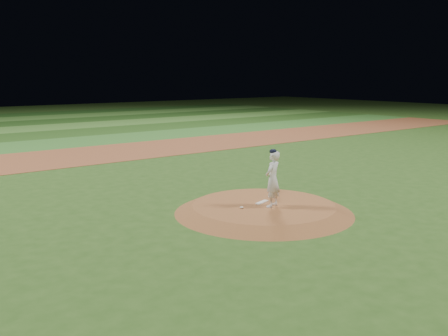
# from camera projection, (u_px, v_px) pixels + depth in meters

# --- Properties ---
(ground) EXTENTS (120.00, 120.00, 0.00)m
(ground) POSITION_uv_depth(u_px,v_px,m) (264.00, 212.00, 15.41)
(ground) COLOR #2B511A
(ground) RESTS_ON ground
(infield_dirt_band) EXTENTS (70.00, 6.00, 0.02)m
(infield_dirt_band) POSITION_uv_depth(u_px,v_px,m) (85.00, 155.00, 26.30)
(infield_dirt_band) COLOR brown
(infield_dirt_band) RESTS_ON ground
(outfield_stripe_0) EXTENTS (70.00, 5.00, 0.02)m
(outfield_stripe_0) POSITION_uv_depth(u_px,v_px,m) (50.00, 144.00, 30.57)
(outfield_stripe_0) COLOR #336F28
(outfield_stripe_0) RESTS_ON ground
(outfield_stripe_1) EXTENTS (70.00, 5.00, 0.02)m
(outfield_stripe_1) POSITION_uv_depth(u_px,v_px,m) (25.00, 136.00, 34.46)
(outfield_stripe_1) COLOR #244C18
(outfield_stripe_1) RESTS_ON ground
(outfield_stripe_2) EXTENTS (70.00, 5.00, 0.02)m
(outfield_stripe_2) POSITION_uv_depth(u_px,v_px,m) (6.00, 130.00, 38.35)
(outfield_stripe_2) COLOR #40772B
(outfield_stripe_2) RESTS_ON ground
(pitchers_mound) EXTENTS (5.50, 5.50, 0.25)m
(pitchers_mound) POSITION_uv_depth(u_px,v_px,m) (264.00, 208.00, 15.39)
(pitchers_mound) COLOR brown
(pitchers_mound) RESTS_ON ground
(pitching_rubber) EXTENTS (0.59, 0.31, 0.03)m
(pitching_rubber) POSITION_uv_depth(u_px,v_px,m) (262.00, 202.00, 15.59)
(pitching_rubber) COLOR white
(pitching_rubber) RESTS_ON pitchers_mound
(rosin_bag) EXTENTS (0.11, 0.11, 0.06)m
(rosin_bag) POSITION_uv_depth(u_px,v_px,m) (242.00, 207.00, 14.91)
(rosin_bag) COLOR silver
(rosin_bag) RESTS_ON pitchers_mound
(pitcher_on_mound) EXTENTS (0.73, 0.61, 1.77)m
(pitcher_on_mound) POSITION_uv_depth(u_px,v_px,m) (273.00, 178.00, 14.97)
(pitcher_on_mound) COLOR white
(pitcher_on_mound) RESTS_ON pitchers_mound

